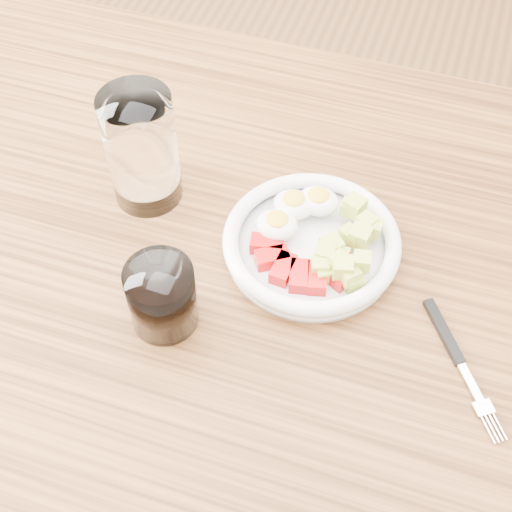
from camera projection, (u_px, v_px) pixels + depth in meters
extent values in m
plane|color=brown|center=(259.00, 494.00, 1.47)|extent=(4.00, 4.00, 0.00)
cube|color=brown|center=(19.00, 182.00, 1.50)|extent=(0.07, 0.07, 0.73)
cube|color=brown|center=(261.00, 289.00, 0.87)|extent=(1.50, 0.90, 0.04)
cylinder|color=white|center=(311.00, 249.00, 0.87)|extent=(0.21, 0.21, 0.01)
torus|color=white|center=(312.00, 241.00, 0.86)|extent=(0.22, 0.22, 0.02)
cube|color=red|center=(267.00, 245.00, 0.86)|extent=(0.04, 0.03, 0.02)
cube|color=red|center=(272.00, 258.00, 0.85)|extent=(0.05, 0.04, 0.02)
cube|color=red|center=(283.00, 269.00, 0.84)|extent=(0.03, 0.04, 0.02)
cube|color=red|center=(299.00, 276.00, 0.83)|extent=(0.03, 0.04, 0.02)
cube|color=red|center=(317.00, 278.00, 0.83)|extent=(0.03, 0.04, 0.02)
cube|color=red|center=(334.00, 274.00, 0.83)|extent=(0.05, 0.04, 0.02)
cube|color=red|center=(347.00, 266.00, 0.84)|extent=(0.04, 0.04, 0.02)
ellipsoid|color=white|center=(294.00, 205.00, 0.88)|extent=(0.05, 0.04, 0.03)
ellipsoid|color=yellow|center=(294.00, 199.00, 0.87)|extent=(0.03, 0.03, 0.01)
ellipsoid|color=white|center=(318.00, 201.00, 0.89)|extent=(0.05, 0.04, 0.03)
ellipsoid|color=yellow|center=(319.00, 195.00, 0.88)|extent=(0.03, 0.03, 0.01)
ellipsoid|color=white|center=(277.00, 225.00, 0.86)|extent=(0.05, 0.04, 0.03)
ellipsoid|color=yellow|center=(277.00, 219.00, 0.85)|extent=(0.03, 0.03, 0.01)
cube|color=#BCC04A|center=(360.00, 236.00, 0.84)|extent=(0.03, 0.03, 0.02)
cube|color=#BCC04A|center=(362.00, 261.00, 0.82)|extent=(0.02, 0.02, 0.02)
cube|color=#BCC04A|center=(349.00, 208.00, 0.87)|extent=(0.02, 0.02, 0.02)
cube|color=#BCC04A|center=(360.00, 236.00, 0.85)|extent=(0.03, 0.03, 0.02)
cube|color=#BCC04A|center=(355.00, 206.00, 0.87)|extent=(0.03, 0.03, 0.02)
cube|color=#BCC04A|center=(332.00, 247.00, 0.84)|extent=(0.03, 0.03, 0.02)
cube|color=#BCC04A|center=(366.00, 223.00, 0.85)|extent=(0.03, 0.03, 0.02)
cube|color=#BCC04A|center=(349.00, 275.00, 0.82)|extent=(0.03, 0.03, 0.02)
cube|color=#BCC04A|center=(343.00, 268.00, 0.82)|extent=(0.03, 0.03, 0.02)
cube|color=#BCC04A|center=(324.00, 273.00, 0.83)|extent=(0.03, 0.03, 0.02)
cube|color=#BCC04A|center=(320.00, 266.00, 0.83)|extent=(0.03, 0.03, 0.02)
cube|color=#BCC04A|center=(354.00, 281.00, 0.82)|extent=(0.03, 0.03, 0.02)
cube|color=#BCC04A|center=(373.00, 228.00, 0.85)|extent=(0.02, 0.02, 0.02)
cube|color=#BCC04A|center=(349.00, 234.00, 0.86)|extent=(0.03, 0.03, 0.02)
cube|color=#BCC04A|center=(325.00, 255.00, 0.84)|extent=(0.02, 0.02, 0.02)
cube|color=#BCC04A|center=(348.00, 278.00, 0.83)|extent=(0.02, 0.02, 0.02)
cube|color=#BCC04A|center=(339.00, 262.00, 0.82)|extent=(0.03, 0.03, 0.02)
cube|color=#BCC04A|center=(339.00, 256.00, 0.84)|extent=(0.02, 0.02, 0.02)
cube|color=black|center=(443.00, 331.00, 0.81)|extent=(0.06, 0.08, 0.01)
cube|color=silver|center=(471.00, 384.00, 0.77)|extent=(0.04, 0.05, 0.00)
cube|color=silver|center=(484.00, 408.00, 0.75)|extent=(0.03, 0.02, 0.00)
cylinder|color=silver|center=(488.00, 430.00, 0.74)|extent=(0.02, 0.03, 0.00)
cylinder|color=silver|center=(492.00, 429.00, 0.74)|extent=(0.02, 0.03, 0.00)
cylinder|color=silver|center=(496.00, 428.00, 0.74)|extent=(0.02, 0.03, 0.00)
cylinder|color=silver|center=(500.00, 426.00, 0.74)|extent=(0.02, 0.03, 0.00)
cylinder|color=white|center=(142.00, 149.00, 0.87)|extent=(0.09, 0.09, 0.16)
cylinder|color=white|center=(162.00, 297.00, 0.79)|extent=(0.08, 0.08, 0.09)
cylinder|color=black|center=(162.00, 298.00, 0.79)|extent=(0.07, 0.07, 0.07)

